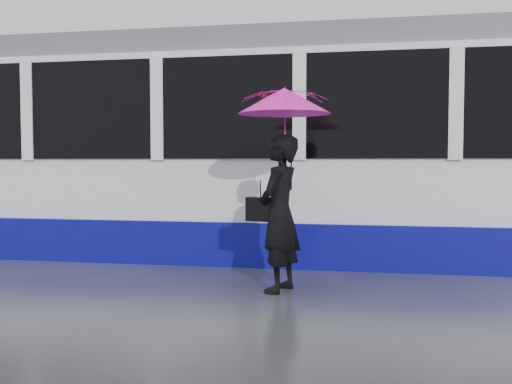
# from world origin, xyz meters

# --- Properties ---
(ground) EXTENTS (90.00, 90.00, 0.00)m
(ground) POSITION_xyz_m (0.00, 0.00, 0.00)
(ground) COLOR #28282D
(ground) RESTS_ON ground
(rails) EXTENTS (34.00, 1.51, 0.02)m
(rails) POSITION_xyz_m (0.00, 2.50, 0.01)
(rails) COLOR #3F3D38
(rails) RESTS_ON ground
(tram) EXTENTS (26.00, 2.56, 3.35)m
(tram) POSITION_xyz_m (-0.51, 2.50, 1.64)
(tram) COLOR white
(tram) RESTS_ON ground
(woman) EXTENTS (0.58, 0.73, 1.76)m
(woman) POSITION_xyz_m (0.92, -0.09, 0.88)
(woman) COLOR black
(woman) RESTS_ON ground
(umbrella) EXTENTS (1.27, 1.27, 1.19)m
(umbrella) POSITION_xyz_m (0.97, -0.09, 1.93)
(umbrella) COLOR #F01463
(umbrella) RESTS_ON ground
(handbag) EXTENTS (0.34, 0.21, 0.45)m
(handbag) POSITION_xyz_m (0.70, -0.07, 0.92)
(handbag) COLOR black
(handbag) RESTS_ON ground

